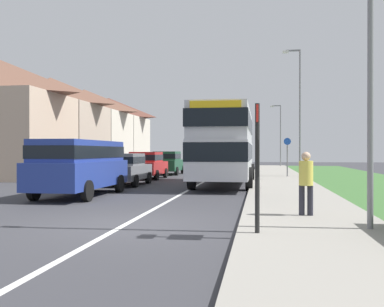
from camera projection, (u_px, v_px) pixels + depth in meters
ground_plane at (124, 225)px, 9.95m from camera, size 120.00×120.00×0.00m
lane_marking_centre at (184, 192)px, 17.86m from camera, size 0.14×60.00×0.01m
pavement_near_side at (293, 198)px, 15.24m from camera, size 3.20×68.00×0.12m
double_decker_bus at (225, 142)px, 21.58m from camera, size 2.80×9.58×3.70m
parked_van_blue at (81, 163)px, 16.42m from camera, size 2.11×5.46×2.08m
parked_car_grey at (124, 168)px, 21.66m from camera, size 1.98×3.91×1.57m
parked_car_red at (147, 164)px, 26.63m from camera, size 1.93×3.92×1.65m
parked_car_dark_green at (167, 162)px, 31.80m from camera, size 1.98×4.05×1.67m
pedestrian_at_stop at (306, 180)px, 10.67m from camera, size 0.34×0.34×1.67m
bus_stop_sign at (257, 159)px, 8.39m from camera, size 0.09×0.52×2.60m
cycle_route_sign at (287, 155)px, 27.32m from camera, size 0.44×0.08×2.52m
street_lamp_near at (365, 17)px, 8.81m from camera, size 1.14×0.20×7.66m
street_lamp_mid at (298, 105)px, 27.58m from camera, size 1.14×0.20×8.09m
street_lamp_far at (279, 131)px, 46.90m from camera, size 1.14×0.20×6.63m
house_terrace_far_side at (69, 128)px, 36.97m from camera, size 7.49×26.14×7.37m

